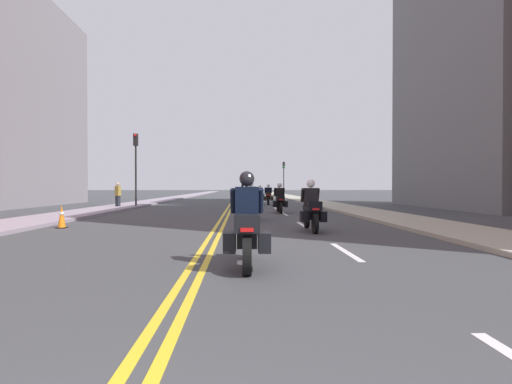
% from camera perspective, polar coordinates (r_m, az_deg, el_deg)
% --- Properties ---
extents(ground_plane, '(264.00, 264.00, 0.00)m').
position_cam_1_polar(ground_plane, '(48.52, -2.99, -0.91)').
color(ground_plane, '#3E4043').
extents(sidewalk_left, '(2.68, 144.00, 0.12)m').
position_cam_1_polar(sidewalk_left, '(49.17, -11.50, -0.83)').
color(sidewalk_left, gray).
rests_on(sidewalk_left, ground).
extents(sidewalk_right, '(2.68, 144.00, 0.12)m').
position_cam_1_polar(sidewalk_right, '(48.95, 5.55, -0.83)').
color(sidewalk_right, '#A8A590').
rests_on(sidewalk_right, ground).
extents(centreline_yellow_inner, '(0.12, 132.00, 0.01)m').
position_cam_1_polar(centreline_yellow_inner, '(48.52, -3.13, -0.90)').
color(centreline_yellow_inner, yellow).
rests_on(centreline_yellow_inner, ground).
extents(centreline_yellow_outer, '(0.12, 132.00, 0.01)m').
position_cam_1_polar(centreline_yellow_outer, '(48.52, -2.85, -0.90)').
color(centreline_yellow_outer, yellow).
rests_on(centreline_yellow_outer, ground).
extents(lane_dashes_white, '(0.14, 56.40, 0.01)m').
position_cam_1_polar(lane_dashes_white, '(29.61, 2.19, -1.94)').
color(lane_dashes_white, silver).
rests_on(lane_dashes_white, ground).
extents(building_right_1, '(7.41, 13.97, 22.92)m').
position_cam_1_polar(building_right_1, '(31.91, 29.99, 19.05)').
color(building_right_1, slate).
rests_on(building_right_1, ground).
extents(motorcycle_0, '(0.77, 2.07, 1.65)m').
position_cam_1_polar(motorcycle_0, '(6.91, -1.29, -5.32)').
color(motorcycle_0, black).
rests_on(motorcycle_0, ground).
extents(motorcycle_1, '(0.76, 2.16, 1.61)m').
position_cam_1_polar(motorcycle_1, '(12.65, 7.79, -2.56)').
color(motorcycle_1, black).
rests_on(motorcycle_1, ground).
extents(motorcycle_2, '(0.76, 2.27, 1.67)m').
position_cam_1_polar(motorcycle_2, '(16.84, -0.80, -1.68)').
color(motorcycle_2, black).
rests_on(motorcycle_2, ground).
extents(motorcycle_3, '(0.76, 2.10, 1.60)m').
position_cam_1_polar(motorcycle_3, '(21.47, 3.34, -1.23)').
color(motorcycle_3, black).
rests_on(motorcycle_3, ground).
extents(motorcycle_4, '(0.76, 2.32, 1.62)m').
position_cam_1_polar(motorcycle_4, '(26.83, -1.37, -0.80)').
color(motorcycle_4, black).
rests_on(motorcycle_4, ground).
extents(motorcycle_5, '(0.78, 2.21, 1.60)m').
position_cam_1_polar(motorcycle_5, '(31.52, 1.74, -0.59)').
color(motorcycle_5, black).
rests_on(motorcycle_5, ground).
extents(motorcycle_6, '(0.78, 2.23, 1.63)m').
position_cam_1_polar(motorcycle_6, '(36.33, -1.91, -0.42)').
color(motorcycle_6, black).
rests_on(motorcycle_6, ground).
extents(motorcycle_7, '(0.77, 2.22, 1.58)m').
position_cam_1_polar(motorcycle_7, '(40.67, 0.58, -0.32)').
color(motorcycle_7, black).
rests_on(motorcycle_7, ground).
extents(traffic_cone_0, '(0.31, 0.31, 0.79)m').
position_cam_1_polar(traffic_cone_0, '(15.00, -25.67, -3.11)').
color(traffic_cone_0, black).
rests_on(traffic_cone_0, ground).
extents(traffic_light_near, '(0.28, 0.38, 4.95)m').
position_cam_1_polar(traffic_light_near, '(28.47, -16.57, 4.79)').
color(traffic_light_near, black).
rests_on(traffic_light_near, ground).
extents(traffic_light_far, '(0.28, 0.38, 4.67)m').
position_cam_1_polar(traffic_light_far, '(53.22, 3.92, 2.69)').
color(traffic_light_far, black).
rests_on(traffic_light_far, ground).
extents(pedestrian_1, '(0.42, 0.39, 1.67)m').
position_cam_1_polar(pedestrian_1, '(27.77, -18.87, -0.38)').
color(pedestrian_1, '#232630').
rests_on(pedestrian_1, ground).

